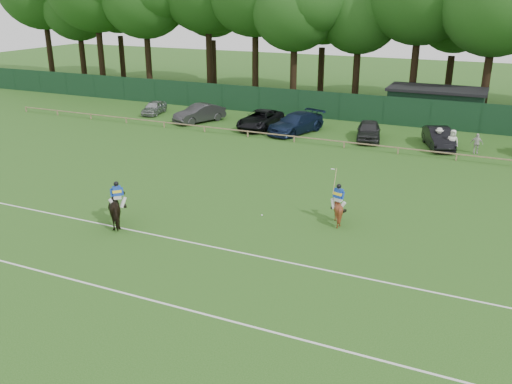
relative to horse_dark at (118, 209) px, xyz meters
The scene contains 20 objects.
ground 5.44m from the horse_dark, ahead, with size 160.00×160.00×0.00m, color #1E4C14.
horse_dark is the anchor object (origin of this frame).
horse_chestnut 10.95m from the horse_dark, 26.05° to the left, with size 1.18×1.33×1.47m, color maroon.
sedan_silver 26.70m from the horse_dark, 120.60° to the left, with size 1.48×3.69×1.26m, color #A2A3A7.
sedan_grey 23.14m from the horse_dark, 109.95° to the left, with size 1.68×4.83×1.59m, color #2E2E30.
suv_black 21.92m from the horse_dark, 95.12° to the left, with size 2.52×5.46×1.52m, color black.
sedan_navy 21.60m from the horse_dark, 86.32° to the left, with size 2.29×5.62×1.63m, color #13203D.
hatch_grey 22.96m from the horse_dark, 71.10° to the left, with size 1.78×4.43×1.51m, color #2A2A2C.
estate_black 25.13m from the horse_dark, 59.58° to the left, with size 1.60×4.58×1.51m, color black.
spectator_left 24.66m from the horse_dark, 58.77° to the left, with size 1.07×0.61×1.65m, color silver.
spectator_mid 26.15m from the horse_dark, 53.88° to the left, with size 0.87×0.36×1.48m, color beige.
spectator_right 24.67m from the horse_dark, 55.96° to the left, with size 0.85×0.55×1.74m, color white.
rider_dark 0.78m from the horse_dark, 45.56° to the right, with size 0.77×0.76×1.41m.
rider_chestnut 10.95m from the horse_dark, 26.02° to the left, with size 0.92×0.74×2.05m.
polo_ball 7.28m from the horse_dark, 33.50° to the left, with size 0.09×0.09×0.09m, color silver.
pitch_lines 6.08m from the horse_dark, 27.68° to the right, with size 60.00×5.10×0.01m.
pitch_rail 19.46m from the horse_dark, 74.12° to the left, with size 62.10×0.10×0.50m.
perimeter_fence 28.22m from the horse_dark, 79.12° to the left, with size 92.08×0.08×2.50m.
utility_shed 32.73m from the horse_dark, 69.76° to the left, with size 8.40×4.40×3.04m.
tree_row 36.46m from the horse_dark, 78.41° to the left, with size 96.00×12.00×21.00m, color #26561C, non-canonical shape.
Camera 1 is at (11.15, -20.59, 10.93)m, focal length 38.00 mm.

